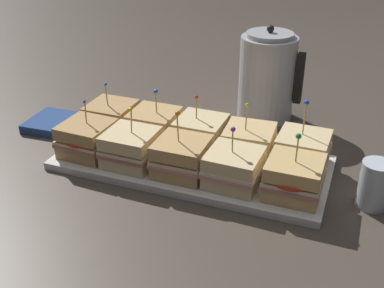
{
  "coord_description": "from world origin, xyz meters",
  "views": [
    {
      "loc": [
        0.36,
        -0.93,
        0.59
      ],
      "look_at": [
        0.0,
        0.0,
        0.06
      ],
      "focal_mm": 45.0,
      "sensor_mm": 36.0,
      "label": 1
    }
  ],
  "objects_px": {
    "serving_platter": "(192,163)",
    "sandwich_back_far_left": "(112,118)",
    "sandwich_front_far_right": "(294,178)",
    "sandwich_back_far_right": "(303,151)",
    "sandwich_back_left": "(154,126)",
    "drinking_glass": "(375,185)",
    "sandwich_back_right": "(249,143)",
    "sandwich_front_left": "(131,148)",
    "kettle_steel": "(267,77)",
    "sandwich_back_center": "(200,134)",
    "sandwich_front_far_left": "(87,139)",
    "sandwich_front_center": "(182,157)",
    "sandwich_front_right": "(234,168)",
    "napkin_stack": "(55,123)"
  },
  "relations": [
    {
      "from": "serving_platter",
      "to": "sandwich_back_far_left",
      "type": "height_order",
      "value": "sandwich_back_far_left"
    },
    {
      "from": "sandwich_front_far_right",
      "to": "sandwich_back_far_right",
      "type": "bearing_deg",
      "value": 91.16
    },
    {
      "from": "sandwich_back_left",
      "to": "serving_platter",
      "type": "bearing_deg",
      "value": -25.57
    },
    {
      "from": "sandwich_front_far_right",
      "to": "drinking_glass",
      "type": "bearing_deg",
      "value": 15.0
    },
    {
      "from": "sandwich_back_right",
      "to": "sandwich_front_far_right",
      "type": "bearing_deg",
      "value": -43.16
    },
    {
      "from": "sandwich_back_left",
      "to": "sandwich_back_far_right",
      "type": "distance_m",
      "value": 0.37
    },
    {
      "from": "sandwich_front_left",
      "to": "kettle_steel",
      "type": "distance_m",
      "value": 0.47
    },
    {
      "from": "sandwich_back_right",
      "to": "sandwich_back_center",
      "type": "bearing_deg",
      "value": 179.74
    },
    {
      "from": "serving_platter",
      "to": "drinking_glass",
      "type": "relative_size",
      "value": 6.24
    },
    {
      "from": "sandwich_front_far_right",
      "to": "sandwich_back_center",
      "type": "distance_m",
      "value": 0.28
    },
    {
      "from": "sandwich_front_far_left",
      "to": "sandwich_back_right",
      "type": "xyz_separation_m",
      "value": [
        0.37,
        0.12,
        -0.0
      ]
    },
    {
      "from": "sandwich_front_far_left",
      "to": "sandwich_back_center",
      "type": "xyz_separation_m",
      "value": [
        0.24,
        0.12,
        -0.0
      ]
    },
    {
      "from": "sandwich_back_left",
      "to": "sandwich_back_center",
      "type": "bearing_deg",
      "value": 0.5
    },
    {
      "from": "sandwich_back_center",
      "to": "sandwich_front_center",
      "type": "bearing_deg",
      "value": -89.21
    },
    {
      "from": "serving_platter",
      "to": "sandwich_back_far_right",
      "type": "xyz_separation_m",
      "value": [
        0.25,
        0.06,
        0.05
      ]
    },
    {
      "from": "sandwich_front_far_left",
      "to": "sandwich_back_right",
      "type": "relative_size",
      "value": 0.97
    },
    {
      "from": "sandwich_back_far_right",
      "to": "sandwich_front_right",
      "type": "bearing_deg",
      "value": -135.17
    },
    {
      "from": "sandwich_back_far_right",
      "to": "napkin_stack",
      "type": "bearing_deg",
      "value": 179.98
    },
    {
      "from": "sandwich_back_far_left",
      "to": "napkin_stack",
      "type": "relative_size",
      "value": 0.99
    },
    {
      "from": "sandwich_front_far_left",
      "to": "sandwich_front_far_right",
      "type": "relative_size",
      "value": 0.96
    },
    {
      "from": "sandwich_front_left",
      "to": "sandwich_back_far_left",
      "type": "distance_m",
      "value": 0.18
    },
    {
      "from": "sandwich_back_left",
      "to": "kettle_steel",
      "type": "height_order",
      "value": "kettle_steel"
    },
    {
      "from": "sandwich_back_far_right",
      "to": "napkin_stack",
      "type": "height_order",
      "value": "sandwich_back_far_right"
    },
    {
      "from": "sandwich_front_center",
      "to": "serving_platter",
      "type": "bearing_deg",
      "value": 89.2
    },
    {
      "from": "drinking_glass",
      "to": "sandwich_back_right",
      "type": "bearing_deg",
      "value": 164.75
    },
    {
      "from": "sandwich_back_center",
      "to": "napkin_stack",
      "type": "xyz_separation_m",
      "value": [
        -0.43,
        0.0,
        -0.05
      ]
    },
    {
      "from": "sandwich_front_right",
      "to": "sandwich_back_center",
      "type": "bearing_deg",
      "value": 134.96
    },
    {
      "from": "sandwich_front_far_right",
      "to": "sandwich_back_left",
      "type": "relative_size",
      "value": 1.01
    },
    {
      "from": "sandwich_back_far_right",
      "to": "napkin_stack",
      "type": "distance_m",
      "value": 0.69
    },
    {
      "from": "sandwich_front_far_right",
      "to": "sandwich_front_right",
      "type": "bearing_deg",
      "value": -178.74
    },
    {
      "from": "sandwich_back_left",
      "to": "sandwich_back_far_left",
      "type": "bearing_deg",
      "value": 178.91
    },
    {
      "from": "sandwich_back_right",
      "to": "serving_platter",
      "type": "bearing_deg",
      "value": -153.66
    },
    {
      "from": "sandwich_front_left",
      "to": "sandwich_back_far_right",
      "type": "distance_m",
      "value": 0.4
    },
    {
      "from": "sandwich_front_right",
      "to": "sandwich_back_far_left",
      "type": "xyz_separation_m",
      "value": [
        -0.37,
        0.13,
        0.0
      ]
    },
    {
      "from": "sandwich_front_left",
      "to": "sandwich_back_far_left",
      "type": "relative_size",
      "value": 1.0
    },
    {
      "from": "sandwich_front_center",
      "to": "sandwich_back_right",
      "type": "xyz_separation_m",
      "value": [
        0.12,
        0.12,
        -0.0
      ]
    },
    {
      "from": "sandwich_back_far_left",
      "to": "napkin_stack",
      "type": "height_order",
      "value": "sandwich_back_far_left"
    },
    {
      "from": "sandwich_front_left",
      "to": "napkin_stack",
      "type": "relative_size",
      "value": 0.99
    },
    {
      "from": "sandwich_front_far_right",
      "to": "drinking_glass",
      "type": "relative_size",
      "value": 1.39
    },
    {
      "from": "sandwich_back_far_right",
      "to": "kettle_steel",
      "type": "height_order",
      "value": "kettle_steel"
    },
    {
      "from": "serving_platter",
      "to": "sandwich_front_far_right",
      "type": "relative_size",
      "value": 4.48
    },
    {
      "from": "sandwich_front_far_left",
      "to": "sandwich_back_center",
      "type": "relative_size",
      "value": 0.99
    },
    {
      "from": "kettle_steel",
      "to": "sandwich_back_center",
      "type": "bearing_deg",
      "value": -109.36
    },
    {
      "from": "sandwich_front_center",
      "to": "sandwich_back_center",
      "type": "distance_m",
      "value": 0.12
    },
    {
      "from": "sandwich_back_far_left",
      "to": "napkin_stack",
      "type": "bearing_deg",
      "value": 179.83
    },
    {
      "from": "sandwich_front_far_right",
      "to": "kettle_steel",
      "type": "relative_size",
      "value": 0.54
    },
    {
      "from": "sandwich_front_left",
      "to": "sandwich_front_far_right",
      "type": "distance_m",
      "value": 0.38
    },
    {
      "from": "sandwich_front_far_right",
      "to": "sandwich_back_far_left",
      "type": "distance_m",
      "value": 0.52
    },
    {
      "from": "sandwich_front_far_left",
      "to": "sandwich_front_right",
      "type": "bearing_deg",
      "value": -0.34
    },
    {
      "from": "sandwich_front_far_left",
      "to": "drinking_glass",
      "type": "xyz_separation_m",
      "value": [
        0.66,
        0.04,
        -0.01
      ]
    }
  ]
}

